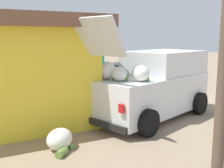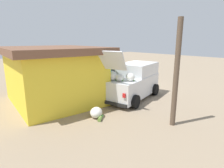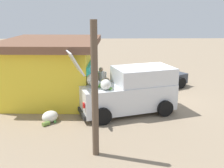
{
  "view_description": "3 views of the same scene",
  "coord_description": "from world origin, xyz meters",
  "px_view_note": "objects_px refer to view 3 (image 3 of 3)",
  "views": [
    {
      "loc": [
        -8.28,
        6.3,
        2.37
      ],
      "look_at": [
        -0.63,
        2.03,
        0.87
      ],
      "focal_mm": 43.44,
      "sensor_mm": 36.0,
      "label": 1
    },
    {
      "loc": [
        -9.16,
        8.85,
        3.27
      ],
      "look_at": [
        -0.89,
        2.05,
        0.74
      ],
      "focal_mm": 29.75,
      "sensor_mm": 36.0,
      "label": 2
    },
    {
      "loc": [
        -12.72,
        2.33,
        4.29
      ],
      "look_at": [
        -0.78,
        2.07,
        0.96
      ],
      "focal_mm": 42.22,
      "sensor_mm": 36.0,
      "label": 3
    }
  ],
  "objects_px": {
    "parked_sedan": "(151,78)",
    "paint_bucket": "(98,83)",
    "unloaded_banana_pile": "(50,117)",
    "delivery_van": "(130,90)",
    "storefront_bar": "(53,68)",
    "customer_bending": "(100,90)",
    "vendor_standing": "(101,80)"
  },
  "relations": [
    {
      "from": "customer_bending",
      "to": "unloaded_banana_pile",
      "type": "xyz_separation_m",
      "value": [
        -1.53,
        1.99,
        -0.64
      ]
    },
    {
      "from": "vendor_standing",
      "to": "delivery_van",
      "type": "bearing_deg",
      "value": -147.28
    },
    {
      "from": "parked_sedan",
      "to": "delivery_van",
      "type": "bearing_deg",
      "value": 157.31
    },
    {
      "from": "storefront_bar",
      "to": "customer_bending",
      "type": "distance_m",
      "value": 3.08
    },
    {
      "from": "parked_sedan",
      "to": "unloaded_banana_pile",
      "type": "xyz_separation_m",
      "value": [
        -4.65,
        4.79,
        -0.39
      ]
    },
    {
      "from": "unloaded_banana_pile",
      "to": "paint_bucket",
      "type": "distance_m",
      "value": 5.53
    },
    {
      "from": "parked_sedan",
      "to": "unloaded_banana_pile",
      "type": "height_order",
      "value": "parked_sedan"
    },
    {
      "from": "delivery_van",
      "to": "unloaded_banana_pile",
      "type": "bearing_deg",
      "value": 107.48
    },
    {
      "from": "vendor_standing",
      "to": "customer_bending",
      "type": "height_order",
      "value": "vendor_standing"
    },
    {
      "from": "delivery_van",
      "to": "paint_bucket",
      "type": "xyz_separation_m",
      "value": [
        4.22,
        1.54,
        -0.82
      ]
    },
    {
      "from": "delivery_van",
      "to": "vendor_standing",
      "type": "bearing_deg",
      "value": 32.72
    },
    {
      "from": "customer_bending",
      "to": "paint_bucket",
      "type": "bearing_deg",
      "value": 3.83
    },
    {
      "from": "storefront_bar",
      "to": "delivery_van",
      "type": "distance_m",
      "value": 4.39
    },
    {
      "from": "parked_sedan",
      "to": "customer_bending",
      "type": "height_order",
      "value": "customer_bending"
    },
    {
      "from": "unloaded_banana_pile",
      "to": "parked_sedan",
      "type": "bearing_deg",
      "value": -45.85
    },
    {
      "from": "customer_bending",
      "to": "delivery_van",
      "type": "bearing_deg",
      "value": -111.15
    },
    {
      "from": "vendor_standing",
      "to": "paint_bucket",
      "type": "bearing_deg",
      "value": 6.51
    },
    {
      "from": "vendor_standing",
      "to": "customer_bending",
      "type": "distance_m",
      "value": 1.5
    },
    {
      "from": "paint_bucket",
      "to": "vendor_standing",
      "type": "bearing_deg",
      "value": -173.49
    },
    {
      "from": "delivery_van",
      "to": "paint_bucket",
      "type": "relative_size",
      "value": 15.0
    },
    {
      "from": "paint_bucket",
      "to": "storefront_bar",
      "type": "bearing_deg",
      "value": 131.8
    },
    {
      "from": "parked_sedan",
      "to": "vendor_standing",
      "type": "relative_size",
      "value": 2.85
    },
    {
      "from": "paint_bucket",
      "to": "delivery_van",
      "type": "bearing_deg",
      "value": -159.95
    },
    {
      "from": "parked_sedan",
      "to": "vendor_standing",
      "type": "height_order",
      "value": "vendor_standing"
    },
    {
      "from": "vendor_standing",
      "to": "parked_sedan",
      "type": "bearing_deg",
      "value": -59.95
    },
    {
      "from": "delivery_van",
      "to": "vendor_standing",
      "type": "height_order",
      "value": "delivery_van"
    },
    {
      "from": "parked_sedan",
      "to": "paint_bucket",
      "type": "xyz_separation_m",
      "value": [
        0.6,
        3.05,
        -0.44
      ]
    },
    {
      "from": "parked_sedan",
      "to": "paint_bucket",
      "type": "height_order",
      "value": "parked_sedan"
    },
    {
      "from": "unloaded_banana_pile",
      "to": "paint_bucket",
      "type": "relative_size",
      "value": 3.28
    },
    {
      "from": "storefront_bar",
      "to": "customer_bending",
      "type": "bearing_deg",
      "value": -125.65
    },
    {
      "from": "storefront_bar",
      "to": "vendor_standing",
      "type": "xyz_separation_m",
      "value": [
        -0.25,
        -2.45,
        -0.6
      ]
    },
    {
      "from": "vendor_standing",
      "to": "paint_bucket",
      "type": "distance_m",
      "value": 2.35
    }
  ]
}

